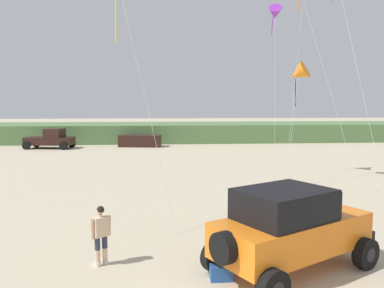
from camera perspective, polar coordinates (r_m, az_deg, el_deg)
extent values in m
cube|color=#567A47|center=(46.79, -9.32, 1.74)|extent=(90.00, 9.19, 2.05)
cube|color=orange|center=(10.84, 14.61, -12.70)|extent=(4.74, 3.75, 0.90)
cube|color=orange|center=(11.97, 20.00, -9.23)|extent=(1.78, 2.01, 0.12)
cube|color=black|center=(10.35, 13.43, -8.66)|extent=(2.87, 2.66, 0.80)
cube|color=black|center=(11.24, 17.63, -7.81)|extent=(0.90, 1.51, 0.72)
cube|color=black|center=(12.64, 21.62, -11.49)|extent=(1.05, 1.67, 0.28)
cylinder|color=black|center=(9.29, 4.70, -15.08)|extent=(0.64, 0.82, 0.77)
cylinder|color=black|center=(12.92, 16.35, -12.41)|extent=(0.88, 0.67, 0.84)
cylinder|color=black|center=(12.92, 16.35, -12.41)|extent=(0.49, 0.46, 0.38)
cylinder|color=black|center=(11.79, 24.28, -14.53)|extent=(0.88, 0.67, 0.84)
cylinder|color=black|center=(11.79, 24.28, -14.53)|extent=(0.49, 0.46, 0.38)
cylinder|color=black|center=(10.63, 3.59, -16.29)|extent=(0.88, 0.67, 0.84)
cylinder|color=black|center=(10.63, 3.59, -16.29)|extent=(0.49, 0.46, 0.38)
cylinder|color=black|center=(9.22, 11.86, -20.05)|extent=(0.88, 0.67, 0.84)
cylinder|color=black|center=(9.22, 11.86, -20.05)|extent=(0.49, 0.46, 0.38)
cylinder|color=#DBB28E|center=(11.34, -13.75, -15.94)|extent=(0.14, 0.14, 0.49)
cylinder|color=#2D3347|center=(11.20, -13.81, -14.07)|extent=(0.15, 0.15, 0.36)
cube|color=silver|center=(11.44, -13.82, -16.79)|extent=(0.24, 0.27, 0.10)
cylinder|color=#DBB28E|center=(11.43, -12.74, -15.73)|extent=(0.14, 0.14, 0.49)
cylinder|color=#2D3347|center=(11.29, -12.78, -13.87)|extent=(0.15, 0.15, 0.36)
cube|color=silver|center=(11.54, -12.81, -16.57)|extent=(0.24, 0.27, 0.10)
cube|color=beige|center=(11.10, -13.35, -11.79)|extent=(0.48, 0.45, 0.54)
cylinder|color=#DBB28E|center=(10.99, -14.55, -12.05)|extent=(0.09, 0.09, 0.56)
cylinder|color=beige|center=(10.94, -14.58, -11.10)|extent=(0.11, 0.11, 0.16)
cylinder|color=#DBB28E|center=(11.21, -12.17, -11.62)|extent=(0.09, 0.09, 0.56)
cylinder|color=beige|center=(11.16, -12.19, -10.69)|extent=(0.11, 0.11, 0.16)
cylinder|color=#DBB28E|center=(11.01, -13.39, -10.25)|extent=(0.10, 0.10, 0.08)
sphere|color=#DBB28E|center=(10.97, -13.41, -9.52)|extent=(0.21, 0.21, 0.21)
sphere|color=black|center=(10.95, -13.37, -9.44)|extent=(0.21, 0.21, 0.21)
cube|color=#23519E|center=(10.32, 4.31, -18.40)|extent=(0.56, 0.36, 0.38)
cube|color=black|center=(40.73, -20.33, 0.44)|extent=(4.83, 2.57, 0.76)
cube|color=black|center=(40.44, -19.66, 1.57)|extent=(1.85, 2.02, 0.84)
cylinder|color=black|center=(41.01, -17.35, 0.04)|extent=(0.79, 0.37, 0.76)
cylinder|color=black|center=(39.07, -18.47, -0.28)|extent=(0.79, 0.37, 0.76)
cylinder|color=black|center=(42.49, -22.00, 0.08)|extent=(0.79, 0.37, 0.76)
cylinder|color=black|center=(40.63, -23.29, -0.23)|extent=(0.79, 0.37, 0.76)
cube|color=black|center=(40.23, -7.71, 0.47)|extent=(4.42, 2.34, 1.20)
cylinder|color=silver|center=(16.47, 23.86, 7.07)|extent=(1.16, 2.90, 9.71)
cone|color=orange|center=(25.27, 15.44, 10.04)|extent=(1.59, 1.89, 1.83)
cylinder|color=black|center=(25.16, 15.04, 7.39)|extent=(0.05, 0.23, 1.76)
cylinder|color=silver|center=(22.61, 14.67, 2.61)|extent=(2.22, 4.81, 6.28)
cylinder|color=silver|center=(22.30, 15.11, 10.14)|extent=(1.88, 2.79, 12.17)
cylinder|color=orange|center=(23.54, 15.42, 19.33)|extent=(0.05, 0.11, 0.76)
cylinder|color=silver|center=(20.99, 19.58, 8.00)|extent=(1.46, 4.82, 10.51)
cylinder|color=yellow|center=(17.14, -11.19, 17.72)|extent=(0.05, 0.24, 2.03)
cylinder|color=silver|center=(14.69, -6.95, 6.89)|extent=(2.21, 4.01, 9.28)
cone|color=purple|center=(22.85, 12.17, 18.38)|extent=(1.04, 1.20, 1.12)
cylinder|color=purple|center=(22.67, 11.75, 16.70)|extent=(0.05, 0.19, 0.97)
cylinder|color=silver|center=(21.19, 12.14, 6.61)|extent=(0.48, 2.21, 9.35)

